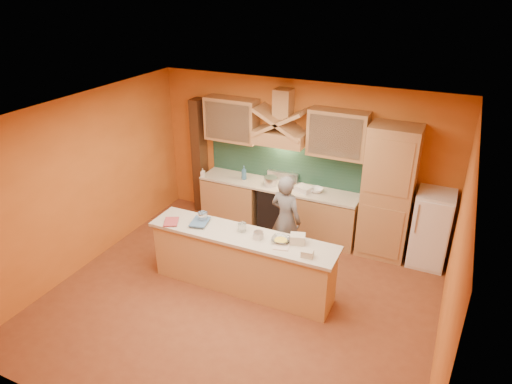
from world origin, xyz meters
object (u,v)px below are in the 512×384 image
at_px(stove, 278,208).
at_px(fridge, 431,229).
at_px(kitchen_scale, 258,236).
at_px(mixing_bowl, 281,240).
at_px(person, 286,219).

bearing_deg(stove, fridge, 0.00).
bearing_deg(fridge, kitchen_scale, -139.31).
height_order(kitchen_scale, mixing_bowl, kitchen_scale).
bearing_deg(person, kitchen_scale, 101.37).
bearing_deg(stove, kitchen_scale, -76.10).
height_order(fridge, mixing_bowl, fridge).
height_order(person, kitchen_scale, person).
height_order(person, mixing_bowl, person).
distance_m(person, kitchen_scale, 1.04).
relative_size(fridge, person, 0.84).
distance_m(fridge, mixing_bowl, 2.68).
bearing_deg(kitchen_scale, mixing_bowl, 19.39).
distance_m(kitchen_scale, mixing_bowl, 0.33).
xyz_separation_m(fridge, person, (-2.19, -0.90, 0.12)).
relative_size(fridge, mixing_bowl, 5.01).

